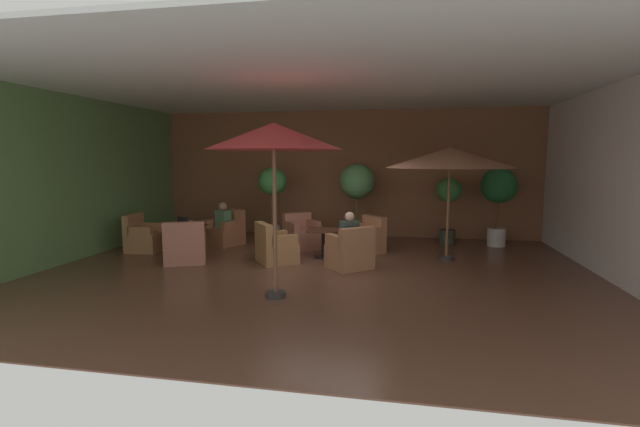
# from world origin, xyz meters

# --- Properties ---
(ground_plane) EXTENTS (10.54, 8.48, 0.02)m
(ground_plane) POSITION_xyz_m (0.00, 0.00, -0.01)
(ground_plane) COLOR brown
(wall_back_brick) EXTENTS (10.54, 0.08, 3.46)m
(wall_back_brick) POSITION_xyz_m (0.00, 4.20, 1.73)
(wall_back_brick) COLOR brown
(wall_back_brick) RESTS_ON ground_plane
(wall_left_accent) EXTENTS (0.08, 8.48, 3.46)m
(wall_left_accent) POSITION_xyz_m (-5.23, 0.00, 1.73)
(wall_left_accent) COLOR #5B844B
(wall_left_accent) RESTS_ON ground_plane
(wall_right_plain) EXTENTS (0.08, 8.48, 3.46)m
(wall_right_plain) POSITION_xyz_m (5.23, 0.00, 1.73)
(wall_right_plain) COLOR silver
(wall_right_plain) RESTS_ON ground_plane
(ceiling_slab) EXTENTS (10.54, 8.48, 0.06)m
(ceiling_slab) POSITION_xyz_m (0.00, 0.00, 3.49)
(ceiling_slab) COLOR silver
(ceiling_slab) RESTS_ON wall_back_brick
(cafe_table_front_left) EXTENTS (0.69, 0.69, 0.62)m
(cafe_table_front_left) POSITION_xyz_m (-3.23, 1.24, 0.46)
(cafe_table_front_left) COLOR black
(cafe_table_front_left) RESTS_ON ground_plane
(armchair_front_left_north) EXTENTS (1.02, 0.96, 0.89)m
(armchair_front_left_north) POSITION_xyz_m (-2.79, 0.22, 0.32)
(armchair_front_left_north) COLOR #A86754
(armchair_front_left_north) RESTS_ON ground_plane
(armchair_front_left_east) EXTENTS (1.03, 1.01, 0.87)m
(armchair_front_left_east) POSITION_xyz_m (-2.77, 2.24, 0.32)
(armchair_front_left_east) COLOR #AA6743
(armchair_front_left_east) RESTS_ON ground_plane
(armchair_front_left_south) EXTENTS (0.77, 0.78, 0.87)m
(armchair_front_left_south) POSITION_xyz_m (-4.32, 1.14, 0.32)
(armchair_front_left_south) COLOR #A37145
(armchair_front_left_south) RESTS_ON ground_plane
(cafe_table_front_right) EXTENTS (0.71, 0.71, 0.62)m
(cafe_table_front_right) POSITION_xyz_m (-0.09, 1.26, 0.47)
(cafe_table_front_right) COLOR black
(cafe_table_front_right) RESTS_ON ground_plane
(armchair_front_right_north) EXTENTS (1.01, 1.01, 0.84)m
(armchair_front_right_north) POSITION_xyz_m (-0.77, 2.12, 0.32)
(armchair_front_right_north) COLOR #A86650
(armchair_front_right_north) RESTS_ON ground_plane
(armchair_front_right_east) EXTENTS (1.03, 1.04, 0.83)m
(armchair_front_right_east) POSITION_xyz_m (-0.98, 0.62, 0.31)
(armchair_front_right_east) COLOR #A57446
(armchair_front_right_east) RESTS_ON ground_plane
(armchair_front_right_south) EXTENTS (1.03, 1.02, 0.84)m
(armchair_front_right_south) POSITION_xyz_m (0.61, 0.41, 0.32)
(armchair_front_right_south) COLOR #AA724C
(armchair_front_right_south) RESTS_ON ground_plane
(armchair_front_right_west) EXTENTS (1.07, 1.07, 0.83)m
(armchair_front_right_west) POSITION_xyz_m (0.76, 1.96, 0.31)
(armchair_front_right_west) COLOR #B2724B
(armchair_front_right_west) RESTS_ON ground_plane
(patio_umbrella_tall_red) EXTENTS (2.07, 2.07, 2.68)m
(patio_umbrella_tall_red) POSITION_xyz_m (-0.33, -1.59, 2.46)
(patio_umbrella_tall_red) COLOR #2D2D2D
(patio_umbrella_tall_red) RESTS_ON ground_plane
(patio_umbrella_center_beige) EXTENTS (2.66, 2.66, 2.38)m
(patio_umbrella_center_beige) POSITION_xyz_m (2.54, 1.54, 2.16)
(patio_umbrella_center_beige) COLOR #2D2D2D
(patio_umbrella_center_beige) RESTS_ON ground_plane
(potted_tree_left_corner) EXTENTS (0.86, 0.86, 1.92)m
(potted_tree_left_corner) POSITION_xyz_m (3.90, 3.31, 1.34)
(potted_tree_left_corner) COLOR silver
(potted_tree_left_corner) RESTS_ON ground_plane
(potted_tree_mid_left) EXTENTS (0.71, 0.71, 1.93)m
(potted_tree_mid_left) POSITION_xyz_m (-1.69, 2.81, 1.37)
(potted_tree_mid_left) COLOR silver
(potted_tree_mid_left) RESTS_ON ground_plane
(potted_tree_mid_right) EXTENTS (0.90, 0.90, 2.02)m
(potted_tree_mid_right) POSITION_xyz_m (0.44, 3.21, 1.44)
(potted_tree_mid_right) COLOR #363831
(potted_tree_mid_right) RESTS_ON ground_plane
(potted_tree_right_corner) EXTENTS (0.62, 0.62, 1.68)m
(potted_tree_right_corner) POSITION_xyz_m (2.73, 3.39, 1.14)
(potted_tree_right_corner) COLOR #343930
(potted_tree_right_corner) RESTS_ON ground_plane
(patron_blue_shirt) EXTENTS (0.41, 0.37, 0.64)m
(patron_blue_shirt) POSITION_xyz_m (-2.79, 2.20, 0.71)
(patron_blue_shirt) COLOR #517F5A
(patron_blue_shirt) RESTS_ON ground_plane
(patron_by_window) EXTENTS (0.40, 0.38, 0.67)m
(patron_by_window) POSITION_xyz_m (0.58, 0.44, 0.74)
(patron_by_window) COLOR #304036
(patron_by_window) RESTS_ON ground_plane
(iced_drink_cup) EXTENTS (0.08, 0.08, 0.11)m
(iced_drink_cup) POSITION_xyz_m (-3.18, 1.27, 0.68)
(iced_drink_cup) COLOR white
(iced_drink_cup) RESTS_ON cafe_table_front_left
(open_laptop) EXTENTS (0.37, 0.31, 0.20)m
(open_laptop) POSITION_xyz_m (-3.34, 1.26, 0.67)
(open_laptop) COLOR #9EA0A5
(open_laptop) RESTS_ON cafe_table_front_left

